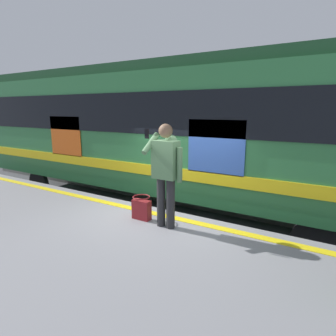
{
  "coord_description": "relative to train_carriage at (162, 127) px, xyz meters",
  "views": [
    {
      "loc": [
        -2.67,
        4.41,
        2.92
      ],
      "look_at": [
        -0.19,
        0.3,
        1.91
      ],
      "focal_mm": 30.1,
      "sensor_mm": 36.0,
      "label": 1
    }
  ],
  "objects": [
    {
      "name": "handbag",
      "position": [
        -1.31,
        2.76,
        -1.24
      ],
      "size": [
        0.34,
        0.31,
        0.42
      ],
      "color": "maroon",
      "rests_on": "platform"
    },
    {
      "name": "passenger",
      "position": [
        -1.84,
        2.81,
        -0.44
      ],
      "size": [
        0.57,
        0.55,
        1.69
      ],
      "color": "#262628",
      "rests_on": "platform"
    },
    {
      "name": "train_carriage",
      "position": [
        0.0,
        0.0,
        0.0
      ],
      "size": [
        12.24,
        2.97,
        3.81
      ],
      "color": "#2D723F",
      "rests_on": "ground"
    },
    {
      "name": "platform",
      "position": [
        -1.46,
        4.51,
        -1.94
      ],
      "size": [
        16.94,
        4.76,
        1.01
      ],
      "primitive_type": "cube",
      "color": "gray",
      "rests_on": "ground"
    },
    {
      "name": "safety_line",
      "position": [
        -1.46,
        2.43,
        -1.43
      ],
      "size": [
        16.6,
        0.16,
        0.01
      ],
      "primitive_type": "cube",
      "color": "yellow",
      "rests_on": "platform"
    },
    {
      "name": "track_rail_far",
      "position": [
        -1.46,
        -0.72,
        -2.36
      ],
      "size": [
        22.03,
        0.08,
        0.16
      ],
      "primitive_type": "cube",
      "color": "slate",
      "rests_on": "ground"
    },
    {
      "name": "track_rail_near",
      "position": [
        -1.46,
        0.71,
        -2.36
      ],
      "size": [
        22.03,
        0.08,
        0.16
      ],
      "primitive_type": "cube",
      "color": "slate",
      "rests_on": "ground"
    },
    {
      "name": "ground_plane",
      "position": [
        -1.46,
        2.13,
        -2.44
      ],
      "size": [
        25.42,
        25.42,
        0.0
      ],
      "primitive_type": "plane",
      "color": "#3D3D3F"
    }
  ]
}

